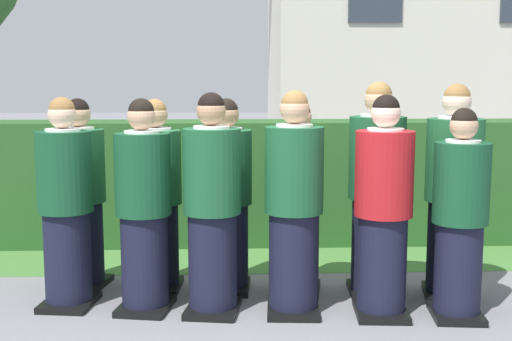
{
  "coord_description": "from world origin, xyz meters",
  "views": [
    {
      "loc": [
        -0.21,
        -4.84,
        1.75
      ],
      "look_at": [
        0.0,
        0.24,
        1.05
      ],
      "focal_mm": 46.62,
      "sensor_mm": 36.0,
      "label": 1
    }
  ],
  "objects": [
    {
      "name": "student_rear_row_0",
      "position": [
        -1.45,
        0.69,
        0.76
      ],
      "size": [
        0.45,
        0.54,
        1.6
      ],
      "color": "black",
      "rests_on": "ground"
    },
    {
      "name": "student_rear_row_2",
      "position": [
        -0.23,
        0.55,
        0.76
      ],
      "size": [
        0.42,
        0.48,
        1.6
      ],
      "color": "black",
      "rests_on": "ground"
    },
    {
      "name": "student_front_row_3",
      "position": [
        0.27,
        -0.01,
        0.8
      ],
      "size": [
        0.44,
        0.54,
        1.67
      ],
      "color": "black",
      "rests_on": "ground"
    },
    {
      "name": "student_front_row_0",
      "position": [
        -1.46,
        0.21,
        0.77
      ],
      "size": [
        0.43,
        0.51,
        1.62
      ],
      "color": "black",
      "rests_on": "ground"
    },
    {
      "name": "student_front_row_5",
      "position": [
        1.47,
        -0.16,
        0.74
      ],
      "size": [
        0.4,
        0.48,
        1.55
      ],
      "color": "black",
      "rests_on": "ground"
    },
    {
      "name": "ground_plane",
      "position": [
        0.0,
        0.0,
        0.0
      ],
      "size": [
        60.0,
        60.0,
        0.0
      ],
      "primitive_type": "plane",
      "color": "slate"
    },
    {
      "name": "hedge",
      "position": [
        0.0,
        2.23,
        0.65
      ],
      "size": [
        9.78,
        0.7,
        1.31
      ],
      "color": "#285623",
      "rests_on": "ground"
    },
    {
      "name": "student_rear_row_4",
      "position": [
        0.98,
        0.39,
        0.83
      ],
      "size": [
        0.45,
        0.52,
        1.73
      ],
      "color": "black",
      "rests_on": "ground"
    },
    {
      "name": "student_front_row_2",
      "position": [
        -0.34,
        0.02,
        0.79
      ],
      "size": [
        0.45,
        0.53,
        1.66
      ],
      "color": "black",
      "rests_on": "ground"
    },
    {
      "name": "student_rear_row_1",
      "position": [
        -0.81,
        0.59,
        0.76
      ],
      "size": [
        0.41,
        0.52,
        1.59
      ],
      "color": "black",
      "rests_on": "ground"
    },
    {
      "name": "student_rear_row_3",
      "position": [
        0.35,
        0.47,
        0.75
      ],
      "size": [
        0.44,
        0.51,
        1.58
      ],
      "color": "black",
      "rests_on": "ground"
    },
    {
      "name": "student_front_row_1",
      "position": [
        -0.85,
        0.09,
        0.77
      ],
      "size": [
        0.45,
        0.54,
        1.61
      ],
      "color": "black",
      "rests_on": "ground"
    },
    {
      "name": "student_rear_row_5",
      "position": [
        1.57,
        0.3,
        0.82
      ],
      "size": [
        0.49,
        0.56,
        1.72
      ],
      "color": "black",
      "rests_on": "ground"
    },
    {
      "name": "student_in_red_blazer",
      "position": [
        0.92,
        -0.09,
        0.78
      ],
      "size": [
        0.43,
        0.53,
        1.64
      ],
      "color": "black",
      "rests_on": "ground"
    },
    {
      "name": "lawn_strip",
      "position": [
        0.0,
        1.43,
        0.0
      ],
      "size": [
        9.78,
        0.9,
        0.01
      ],
      "primitive_type": "cube",
      "color": "#477A38",
      "rests_on": "ground"
    }
  ]
}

